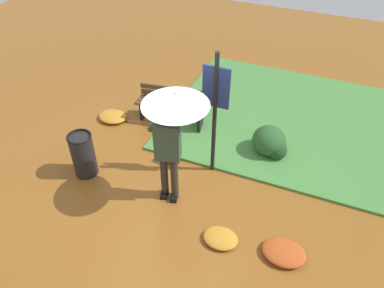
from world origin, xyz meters
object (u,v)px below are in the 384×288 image
Objects in this scene: info_sign_post at (215,102)px; park_bench at (172,105)px; person_with_umbrella at (172,121)px; handbag at (171,157)px; trash_bin at (83,155)px.

info_sign_post reaches higher than park_bench.
park_bench is (-1.27, 1.03, -1.04)m from info_sign_post.
person_with_umbrella is 1.65m from handbag.
handbag is 1.30m from park_bench.
info_sign_post reaches higher than handbag.
person_with_umbrella is at bearing -60.58° from handbag.
park_bench is 1.68× the size of trash_bin.
handbag is at bearing 32.49° from trash_bin.
person_with_umbrella reaches higher than handbag.
person_with_umbrella is 1.46× the size of park_bench.
info_sign_post is at bearing 67.95° from person_with_umbrella.
info_sign_post is at bearing 24.82° from trash_bin.
info_sign_post is 1.94m from park_bench.
trash_bin is at bearing -177.35° from person_with_umbrella.
handbag is at bearing 119.42° from person_with_umbrella.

